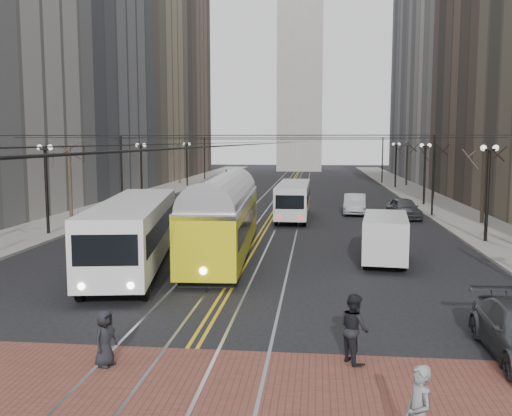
% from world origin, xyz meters
% --- Properties ---
extents(ground, '(260.00, 260.00, 0.00)m').
position_xyz_m(ground, '(0.00, 0.00, 0.00)').
color(ground, black).
rests_on(ground, ground).
extents(sidewalk_left, '(5.00, 140.00, 0.15)m').
position_xyz_m(sidewalk_left, '(-15.00, 45.00, 0.07)').
color(sidewalk_left, gray).
rests_on(sidewalk_left, ground).
extents(sidewalk_right, '(5.00, 140.00, 0.15)m').
position_xyz_m(sidewalk_right, '(15.00, 45.00, 0.07)').
color(sidewalk_right, gray).
rests_on(sidewalk_right, ground).
extents(crosswalk_band, '(25.00, 6.00, 0.01)m').
position_xyz_m(crosswalk_band, '(0.00, -4.00, 0.01)').
color(crosswalk_band, brown).
rests_on(crosswalk_band, ground).
extents(streetcar_rails, '(4.80, 130.00, 0.02)m').
position_xyz_m(streetcar_rails, '(0.00, 45.00, 0.00)').
color(streetcar_rails, gray).
rests_on(streetcar_rails, ground).
extents(centre_lines, '(0.42, 130.00, 0.01)m').
position_xyz_m(centre_lines, '(0.00, 45.00, 0.01)').
color(centre_lines, gold).
rests_on(centre_lines, ground).
extents(building_left_mid, '(16.00, 20.00, 34.00)m').
position_xyz_m(building_left_mid, '(-25.50, 46.00, 17.00)').
color(building_left_mid, slate).
rests_on(building_left_mid, ground).
extents(building_left_midfar, '(20.00, 20.00, 52.00)m').
position_xyz_m(building_left_midfar, '(-27.50, 66.00, 26.00)').
color(building_left_midfar, gray).
rests_on(building_left_midfar, ground).
extents(building_left_far, '(16.00, 20.00, 40.00)m').
position_xyz_m(building_left_far, '(-25.50, 86.00, 20.00)').
color(building_left_far, brown).
rests_on(building_left_far, ground).
extents(building_right_far, '(16.00, 20.00, 40.00)m').
position_xyz_m(building_right_far, '(25.50, 86.00, 20.00)').
color(building_right_far, slate).
rests_on(building_right_far, ground).
extents(lamp_posts, '(27.60, 57.20, 5.60)m').
position_xyz_m(lamp_posts, '(-0.00, 28.75, 2.80)').
color(lamp_posts, black).
rests_on(lamp_posts, ground).
extents(street_trees, '(31.68, 53.28, 5.60)m').
position_xyz_m(street_trees, '(0.00, 35.25, 2.80)').
color(street_trees, '#382D23').
rests_on(street_trees, ground).
extents(trolley_wires, '(25.96, 120.00, 6.60)m').
position_xyz_m(trolley_wires, '(0.00, 34.83, 3.77)').
color(trolley_wires, black).
rests_on(trolley_wires, ground).
extents(transit_bus, '(4.85, 13.49, 3.31)m').
position_xyz_m(transit_bus, '(-4.99, 9.03, 1.65)').
color(transit_bus, silver).
rests_on(transit_bus, ground).
extents(streetcar, '(3.41, 14.57, 3.41)m').
position_xyz_m(streetcar, '(-1.27, 12.47, 1.70)').
color(streetcar, '#D0C812').
rests_on(streetcar, ground).
extents(rear_bus, '(2.42, 10.74, 2.80)m').
position_xyz_m(rear_bus, '(1.80, 27.91, 1.40)').
color(rear_bus, silver).
rests_on(rear_bus, ground).
extents(cargo_van, '(2.70, 5.64, 2.40)m').
position_xyz_m(cargo_van, '(7.05, 11.69, 1.20)').
color(cargo_van, silver).
rests_on(cargo_van, ground).
extents(sedan_grey, '(2.55, 5.05, 1.65)m').
position_xyz_m(sedan_grey, '(10.50, 28.79, 0.82)').
color(sedan_grey, '#43454B').
rests_on(sedan_grey, ground).
extents(sedan_silver, '(2.11, 5.16, 1.66)m').
position_xyz_m(sedan_silver, '(6.82, 31.32, 0.83)').
color(sedan_silver, '#AAADB2').
rests_on(sedan_silver, ground).
extents(pedestrian_a, '(0.73, 0.88, 1.55)m').
position_xyz_m(pedestrian_a, '(-2.06, -2.50, 0.79)').
color(pedestrian_a, black).
rests_on(pedestrian_a, crosswalk_band).
extents(pedestrian_b, '(0.67, 0.82, 1.95)m').
position_xyz_m(pedestrian_b, '(5.57, -6.50, 0.98)').
color(pedestrian_b, gray).
rests_on(pedestrian_b, crosswalk_band).
extents(pedestrian_c, '(1.09, 1.17, 1.93)m').
position_xyz_m(pedestrian_c, '(4.68, -1.50, 0.98)').
color(pedestrian_c, black).
rests_on(pedestrian_c, crosswalk_band).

